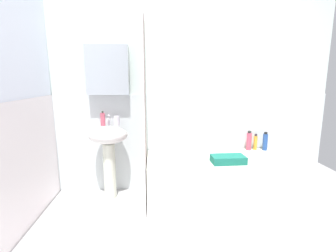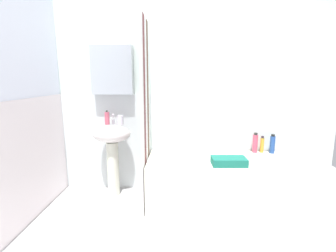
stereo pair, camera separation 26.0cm
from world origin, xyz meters
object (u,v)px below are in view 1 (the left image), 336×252
(shampoo_bottle, at_px, (265,142))
(lotion_bottle, at_px, (255,142))
(sink, at_px, (109,146))
(toothbrush_cup, at_px, (117,121))
(bathtub, at_px, (215,179))
(body_wash_bottle, at_px, (249,141))
(soap_dispenser, at_px, (103,119))
(towel_folded, at_px, (228,159))

(shampoo_bottle, relative_size, lotion_bottle, 1.15)
(sink, xyz_separation_m, shampoo_bottle, (1.89, 0.10, -0.00))
(toothbrush_cup, height_order, lotion_bottle, toothbrush_cup)
(sink, height_order, bathtub, sink)
(shampoo_bottle, bearing_deg, toothbrush_cup, -178.88)
(sink, distance_m, toothbrush_cup, 0.31)
(body_wash_bottle, bearing_deg, toothbrush_cup, -177.97)
(soap_dispenser, relative_size, toothbrush_cup, 1.56)
(soap_dispenser, relative_size, bathtub, 0.11)
(soap_dispenser, distance_m, towel_folded, 1.47)
(toothbrush_cup, relative_size, shampoo_bottle, 0.48)
(bathtub, relative_size, towel_folded, 4.44)
(soap_dispenser, relative_size, body_wash_bottle, 0.71)
(sink, distance_m, bathtub, 1.28)
(soap_dispenser, height_order, towel_folded, soap_dispenser)
(soap_dispenser, distance_m, toothbrush_cup, 0.16)
(body_wash_bottle, bearing_deg, sink, -175.75)
(toothbrush_cup, height_order, bathtub, toothbrush_cup)
(bathtub, xyz_separation_m, towel_folded, (0.08, -0.18, 0.30))
(shampoo_bottle, relative_size, body_wash_bottle, 0.96)
(soap_dispenser, bearing_deg, body_wash_bottle, 2.11)
(body_wash_bottle, relative_size, towel_folded, 0.68)
(lotion_bottle, bearing_deg, body_wash_bottle, -176.60)
(toothbrush_cup, relative_size, body_wash_bottle, 0.46)
(soap_dispenser, bearing_deg, shampoo_bottle, 1.26)
(sink, relative_size, soap_dispenser, 5.00)
(bathtub, bearing_deg, toothbrush_cup, 168.71)
(toothbrush_cup, bearing_deg, towel_folded, -18.59)
(soap_dispenser, distance_m, bathtub, 1.46)
(shampoo_bottle, height_order, lotion_bottle, shampoo_bottle)
(toothbrush_cup, distance_m, towel_folded, 1.32)
(soap_dispenser, xyz_separation_m, lotion_bottle, (1.84, 0.07, -0.32))
(sink, distance_m, lotion_bottle, 1.79)
(toothbrush_cup, height_order, towel_folded, toothbrush_cup)
(body_wash_bottle, bearing_deg, soap_dispenser, -177.89)
(toothbrush_cup, distance_m, bathtub, 1.32)
(sink, relative_size, bathtub, 0.55)
(bathtub, height_order, lotion_bottle, lotion_bottle)
(bathtub, relative_size, body_wash_bottle, 6.49)
(toothbrush_cup, bearing_deg, sink, -143.51)
(shampoo_bottle, bearing_deg, body_wash_bottle, 173.68)
(bathtub, bearing_deg, body_wash_bottle, 30.39)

